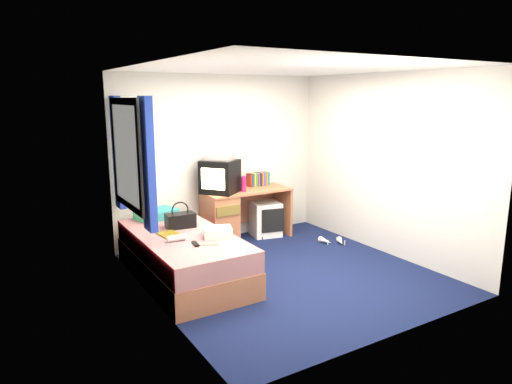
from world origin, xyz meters
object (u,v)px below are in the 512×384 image
storage_cube (265,219)px  aerosol_can (237,183)px  handbag (180,220)px  water_bottle (176,238)px  bed (184,256)px  magazine (169,234)px  colour_swatch_fan (207,244)px  desk (230,215)px  picture_frame (266,180)px  vcr (220,157)px  white_heels (333,241)px  remote_control (195,244)px  pink_water_bottle (244,185)px  crt_tv (220,176)px  towel (218,232)px  pillow (157,214)px

storage_cube → aerosol_can: size_ratio=2.67×
handbag → water_bottle: handbag is taller
bed → storage_cube: 1.96m
bed → magazine: size_ratio=7.14×
water_bottle → colour_swatch_fan: size_ratio=0.91×
desk → picture_frame: bearing=15.0°
vcr → white_heels: bearing=16.7°
remote_control → aerosol_can: bearing=56.2°
desk → storage_cube: 0.63m
pink_water_bottle → picture_frame: bearing=28.7°
picture_frame → pink_water_bottle: 0.65m
white_heels → magazine: bearing=-179.6°
handbag → pink_water_bottle: bearing=30.5°
bed → remote_control: 0.51m
storage_cube → water_bottle: size_ratio=2.60×
desk → aerosol_can: aerosol_can is taller
desk → aerosol_can: (0.15, 0.05, 0.44)m
picture_frame → crt_tv: bearing=-174.2°
storage_cube → towel: towel is taller
storage_cube → vcr: vcr is taller
pink_water_bottle → colour_swatch_fan: 1.81m
storage_cube → handbag: 1.81m
aerosol_can → remote_control: bearing=-132.3°
handbag → magazine: size_ratio=1.30×
crt_tv → handbag: size_ratio=1.75×
desk → vcr: vcr is taller
bed → water_bottle: bearing=-128.4°
bed → pillow: bearing=92.0°
pillow → aerosol_can: size_ratio=2.59×
water_bottle → colour_swatch_fan: (0.24, -0.29, -0.03)m
towel → magazine: towel is taller
picture_frame → water_bottle: picture_frame is taller
crt_tv → picture_frame: 0.93m
crt_tv → pillow: bearing=-120.1°
pink_water_bottle → magazine: (-1.42, -0.78, -0.31)m
desk → crt_tv: size_ratio=2.05×
aerosol_can → remote_control: (-1.30, -1.42, -0.30)m
pink_water_bottle → colour_swatch_fan: (-1.20, -1.32, -0.31)m
pillow → towel: pillow is taller
pink_water_bottle → remote_control: (-1.31, -1.26, -0.30)m
aerosol_can → magazine: aerosol_can is taller
bed → magazine: (-0.15, 0.05, 0.28)m
handbag → white_heels: (2.24, -0.21, -0.59)m
bed → colour_swatch_fan: colour_swatch_fan is taller
bed → crt_tv: (0.96, 0.95, 0.72)m
pink_water_bottle → aerosol_can: bearing=94.9°
storage_cube → picture_frame: bearing=68.1°
bed → pink_water_bottle: size_ratio=9.62×
water_bottle → white_heels: water_bottle is taller
towel → white_heels: towel is taller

